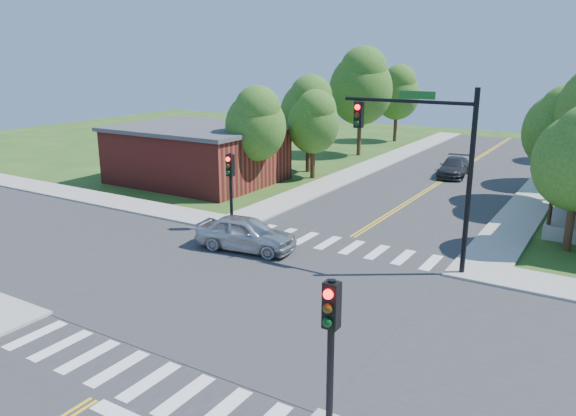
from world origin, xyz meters
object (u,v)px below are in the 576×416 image
Objects in this scene: signal_pole_se at (331,330)px; car_silver at (246,234)px; car_dgrey at (454,168)px; signal_pole_nw at (230,177)px; signal_mast_ne at (427,149)px.

signal_pole_se reaches higher than car_silver.
car_silver is 20.42m from car_dgrey.
car_dgrey is (3.46, 20.12, -0.12)m from car_silver.
car_dgrey is (5.81, 18.04, -2.02)m from signal_pole_nw.
signal_pole_se is at bearing -86.15° from car_dgrey.
signal_pole_nw reaches higher than car_dgrey.
car_silver is (-8.84, 9.12, -1.90)m from signal_pole_se.
car_silver is (-7.15, -2.09, -4.09)m from signal_mast_ne.
car_silver is at bearing 134.10° from signal_pole_se.
signal_pole_nw is at bearing -114.45° from car_dgrey.
signal_pole_se is at bearing -45.00° from signal_pole_nw.
signal_mast_ne is 1.57× the size of car_dgrey.
car_dgrey is at bearing 101.59° from signal_mast_ne.
signal_mast_ne is at bearing 0.07° from signal_pole_nw.
signal_pole_nw is 0.83× the size of car_dgrey.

